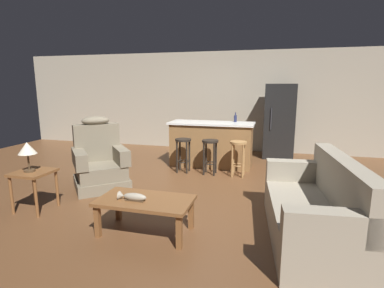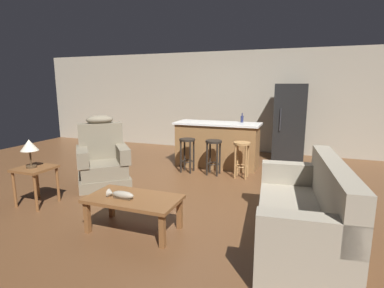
% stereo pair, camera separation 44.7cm
% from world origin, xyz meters
% --- Properties ---
extents(ground_plane, '(12.00, 12.00, 0.00)m').
position_xyz_m(ground_plane, '(0.00, 0.00, 0.00)').
color(ground_plane, brown).
extents(back_wall, '(12.00, 0.05, 2.60)m').
position_xyz_m(back_wall, '(0.00, 3.12, 1.30)').
color(back_wall, '#A89E89').
rests_on(back_wall, ground_plane).
extents(coffee_table, '(1.10, 0.60, 0.42)m').
position_xyz_m(coffee_table, '(-0.14, -1.84, 0.36)').
color(coffee_table, brown).
rests_on(coffee_table, ground_plane).
extents(fish_figurine, '(0.34, 0.10, 0.10)m').
position_xyz_m(fish_figurine, '(-0.26, -1.91, 0.46)').
color(fish_figurine, '#4C3823').
rests_on(fish_figurine, coffee_table).
extents(couch, '(1.02, 1.97, 0.94)m').
position_xyz_m(couch, '(1.77, -1.48, 0.34)').
color(couch, '#9E937F').
rests_on(couch, ground_plane).
extents(recliner_near_lamp, '(1.19, 1.19, 1.20)m').
position_xyz_m(recliner_near_lamp, '(-1.57, -0.49, 0.42)').
color(recliner_near_lamp, '#756B56').
rests_on(recliner_near_lamp, ground_plane).
extents(end_table, '(0.48, 0.48, 0.56)m').
position_xyz_m(end_table, '(-1.90, -1.62, 0.46)').
color(end_table, brown).
rests_on(end_table, ground_plane).
extents(table_lamp, '(0.24, 0.24, 0.41)m').
position_xyz_m(table_lamp, '(-1.92, -1.65, 0.87)').
color(table_lamp, '#4C3823').
rests_on(table_lamp, end_table).
extents(kitchen_island, '(1.80, 0.70, 0.95)m').
position_xyz_m(kitchen_island, '(0.00, 1.35, 0.48)').
color(kitchen_island, olive).
rests_on(kitchen_island, ground_plane).
extents(bar_stool_left, '(0.32, 0.32, 0.68)m').
position_xyz_m(bar_stool_left, '(-0.45, 0.72, 0.47)').
color(bar_stool_left, black).
rests_on(bar_stool_left, ground_plane).
extents(bar_stool_middle, '(0.32, 0.32, 0.68)m').
position_xyz_m(bar_stool_middle, '(0.10, 0.72, 0.47)').
color(bar_stool_middle, black).
rests_on(bar_stool_middle, ground_plane).
extents(bar_stool_right, '(0.32, 0.32, 0.68)m').
position_xyz_m(bar_stool_right, '(0.65, 0.72, 0.47)').
color(bar_stool_right, '#A87A47').
rests_on(bar_stool_right, ground_plane).
extents(refrigerator, '(0.70, 0.69, 1.76)m').
position_xyz_m(refrigerator, '(1.41, 2.55, 0.88)').
color(refrigerator, black).
rests_on(refrigerator, ground_plane).
extents(bottle_tall_green, '(0.06, 0.06, 0.20)m').
position_xyz_m(bottle_tall_green, '(0.48, 1.55, 1.03)').
color(bottle_tall_green, '#23284C').
rests_on(bottle_tall_green, kitchen_island).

